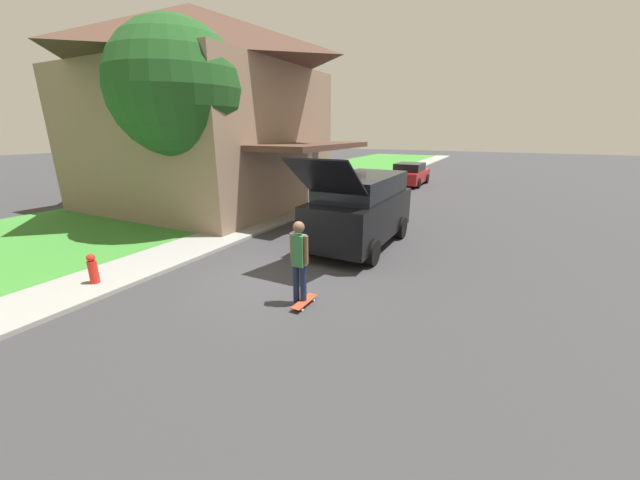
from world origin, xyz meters
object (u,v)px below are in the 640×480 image
at_px(lawn_tree_near, 177,90).
at_px(skateboard, 304,302).
at_px(car_down_street, 409,174).
at_px(fire_hydrant, 93,269).
at_px(suv_parked, 361,209).
at_px(skateboarder, 299,259).

height_order(lawn_tree_near, skateboard, lawn_tree_near).
xyz_separation_m(car_down_street, fire_hydrant, (-2.37, -19.38, -0.25)).
relative_size(skateboard, fire_hydrant, 1.10).
distance_m(lawn_tree_near, suv_parked, 7.26).
bearing_deg(lawn_tree_near, suv_parked, 8.37).
bearing_deg(skateboard, lawn_tree_near, 153.50).
bearing_deg(fire_hydrant, car_down_street, 83.03).
height_order(suv_parked, skateboard, suv_parked).
bearing_deg(car_down_street, suv_parked, -82.04).
height_order(lawn_tree_near, suv_parked, lawn_tree_near).
xyz_separation_m(lawn_tree_near, fire_hydrant, (1.98, -4.78, -4.29)).
relative_size(lawn_tree_near, fire_hydrant, 9.79).
bearing_deg(fire_hydrant, suv_parked, 53.11).
relative_size(suv_parked, skateboard, 6.88).
distance_m(suv_parked, fire_hydrant, 7.17).
distance_m(car_down_street, fire_hydrant, 19.52).
bearing_deg(skateboarder, skateboard, -14.39).
height_order(lawn_tree_near, skateboarder, lawn_tree_near).
bearing_deg(fire_hydrant, skateboarder, 17.61).
relative_size(skateboarder, fire_hydrant, 2.52).
bearing_deg(skateboard, skateboarder, 165.61).
bearing_deg(skateboard, car_down_street, 97.51).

